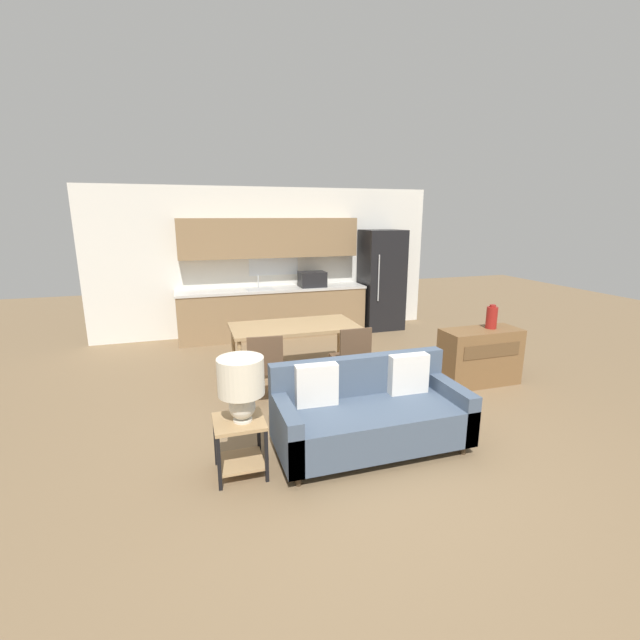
% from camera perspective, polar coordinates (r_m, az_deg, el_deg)
% --- Properties ---
extents(ground_plane, '(20.00, 20.00, 0.00)m').
position_cam_1_polar(ground_plane, '(4.28, 6.08, -17.20)').
color(ground_plane, '#7F6647').
extents(wall_back, '(6.40, 0.07, 2.70)m').
position_cam_1_polar(wall_back, '(8.16, -6.84, 7.75)').
color(wall_back, silver).
rests_on(wall_back, ground_plane).
extents(kitchen_counter, '(3.44, 0.65, 2.15)m').
position_cam_1_polar(kitchen_counter, '(7.94, -6.23, 3.88)').
color(kitchen_counter, '#8E704C').
rests_on(kitchen_counter, ground_plane).
extents(refrigerator, '(0.77, 0.72, 1.93)m').
position_cam_1_polar(refrigerator, '(8.51, 8.18, 5.31)').
color(refrigerator, black).
rests_on(refrigerator, ground_plane).
extents(dining_table, '(1.69, 0.86, 0.76)m').
position_cam_1_polar(dining_table, '(5.79, -3.48, -1.27)').
color(dining_table, tan).
rests_on(dining_table, ground_plane).
extents(couch, '(1.81, 0.80, 0.85)m').
position_cam_1_polar(couch, '(4.23, 6.46, -12.28)').
color(couch, '#3D2D1E').
rests_on(couch, ground_plane).
extents(side_table, '(0.43, 0.43, 0.50)m').
position_cam_1_polar(side_table, '(3.87, -10.66, -15.18)').
color(side_table, tan).
rests_on(side_table, ground_plane).
extents(table_lamp, '(0.39, 0.39, 0.56)m').
position_cam_1_polar(table_lamp, '(3.64, -10.48, -8.17)').
color(table_lamp, silver).
rests_on(table_lamp, side_table).
extents(credenza, '(1.05, 0.46, 0.74)m').
position_cam_1_polar(credenza, '(6.08, 20.50, -4.57)').
color(credenza, brown).
rests_on(credenza, ground_plane).
extents(vase, '(0.14, 0.14, 0.32)m').
position_cam_1_polar(vase, '(6.05, 21.92, 0.33)').
color(vase, maroon).
rests_on(vase, credenza).
extents(dining_chair_near_left, '(0.46, 0.46, 0.89)m').
position_cam_1_polar(dining_chair_near_left, '(5.01, -7.36, -6.04)').
color(dining_chair_near_left, brown).
rests_on(dining_chair_near_left, ground_plane).
extents(dining_chair_near_right, '(0.42, 0.42, 0.89)m').
position_cam_1_polar(dining_chair_near_right, '(5.31, 4.26, -4.82)').
color(dining_chair_near_right, brown).
rests_on(dining_chair_near_right, ground_plane).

